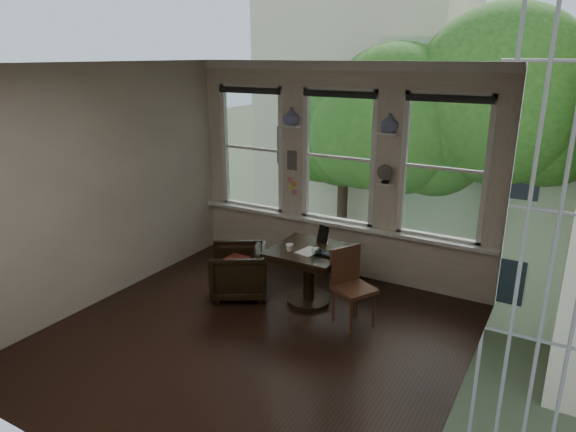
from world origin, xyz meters
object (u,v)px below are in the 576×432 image
Objects in this scene: laptop at (326,256)px; mug at (289,248)px; table at (309,276)px; armchair_left at (238,271)px; side_chair_right at (354,289)px.

laptop is 0.48m from mug.
table is 9.08× the size of mug.
armchair_left is 1.30m from laptop.
armchair_left is at bearing 120.34° from side_chair_right.
side_chair_right reaches higher than armchair_left.
laptop is at bearing -24.04° from table.
laptop is at bearing 107.75° from side_chair_right.
side_chair_right is (1.63, 0.04, 0.12)m from armchair_left.
mug is at bearing 63.05° from armchair_left.
armchair_left is 1.64m from side_chair_right.
armchair_left is at bearing -164.61° from table.
mug reaches higher than armchair_left.
table is 0.75m from side_chair_right.
armchair_left is 2.11× the size of laptop.
side_chair_right reaches higher than table.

